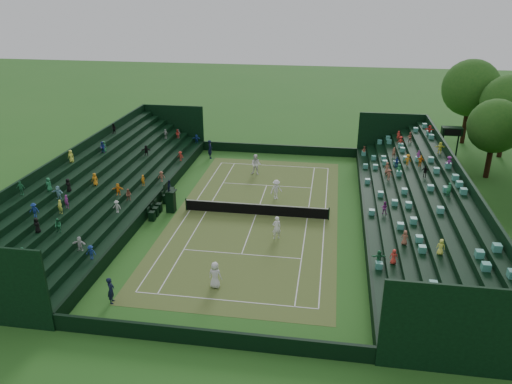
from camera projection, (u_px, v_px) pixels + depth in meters
The scene contains 18 objects.
ground at pixel (256, 215), 40.09m from camera, with size 160.00×160.00×0.00m, color #27611E.
court_surface at pixel (256, 215), 40.09m from camera, with size 12.97×26.77×0.01m, color #306722.
perimeter_wall_north at pixel (279, 149), 54.38m from camera, with size 17.17×0.20×1.00m, color black.
perimeter_wall_south at pixel (208, 338), 25.42m from camera, with size 17.17×0.20×1.00m, color black.
perimeter_wall_east at pixel (364, 216), 38.69m from camera, with size 0.20×31.77×1.00m, color black.
perimeter_wall_west at pixel (155, 203), 41.11m from camera, with size 0.20×31.77×1.00m, color black.
north_grandstand at pixel (421, 208), 37.69m from camera, with size 6.60×32.00×4.90m.
south_grandstand at pixel (105, 188), 41.30m from camera, with size 6.60×32.00×4.90m.
tennis_net at pixel (256, 209), 39.89m from camera, with size 11.67×0.10×1.06m.
scoreboard_tower at pixel (452, 132), 50.93m from camera, with size 2.00×1.00×3.70m.
umpire_chair at pixel (170, 198), 40.24m from camera, with size 0.87×0.87×2.75m.
courtside_chairs at pixel (162, 203), 41.30m from camera, with size 0.49×5.47×1.07m.
player_near_west at pixel (215, 275), 30.23m from camera, with size 0.84×0.55×1.72m, color silver.
player_near_east at pixel (277, 228), 36.03m from camera, with size 0.65×0.43×1.78m, color white.
player_far_west at pixel (256, 165), 48.21m from camera, with size 0.99×0.77×2.03m, color white.
player_far_east at pixel (276, 190), 42.76m from camera, with size 1.12×0.65×1.74m, color white.
line_judge_north at pixel (210, 149), 52.80m from camera, with size 0.72×0.47×1.98m, color black.
line_judge_south at pixel (111, 290), 28.77m from camera, with size 0.60×0.40×1.65m, color black.
Camera 1 is at (5.62, -35.84, 17.17)m, focal length 35.00 mm.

